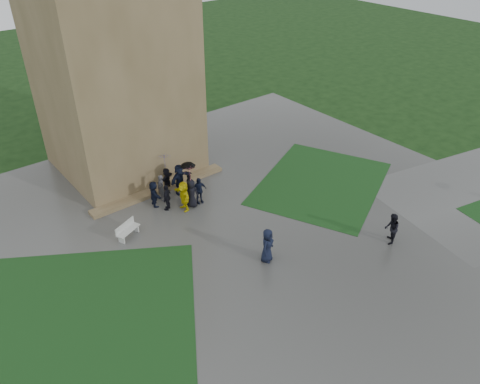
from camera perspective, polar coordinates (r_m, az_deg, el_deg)
ground at (r=22.49m, az=4.28°, el=-11.19°), size 120.00×120.00×0.00m
plaza at (r=23.59m, az=0.98°, el=-8.58°), size 34.00×34.00×0.02m
lawn_inset_left at (r=22.19m, az=-20.39°, el=-14.36°), size 14.10×13.46×0.01m
lawn_inset_right at (r=30.23m, az=9.85°, el=1.09°), size 11.12×10.15×0.01m
tower at (r=29.74m, az=-15.88°, el=18.64°), size 8.00×8.00×18.00m
tower_plinth at (r=29.36m, az=-9.73°, el=0.33°), size 9.00×0.80×0.22m
bench at (r=25.66m, az=-13.58°, el=-4.52°), size 1.51×0.99×0.84m
visitor_cluster at (r=27.78m, az=-7.58°, el=0.86°), size 3.34×3.84×2.58m
pedestrian_mid at (r=23.17m, az=3.35°, el=-6.52°), size 1.08×0.96×1.85m
pedestrian_near at (r=25.54m, az=17.99°, el=-4.29°), size 0.97×0.91×1.74m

